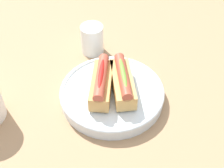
{
  "coord_description": "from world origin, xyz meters",
  "views": [
    {
      "loc": [
        -0.56,
        0.18,
        0.64
      ],
      "look_at": [
        -0.01,
        -0.01,
        0.06
      ],
      "focal_mm": 52.2,
      "sensor_mm": 36.0,
      "label": 1
    }
  ],
  "objects": [
    {
      "name": "ground_plane",
      "position": [
        0.0,
        0.0,
        0.0
      ],
      "size": [
        2.4,
        2.4,
        0.0
      ],
      "primitive_type": "plane",
      "color": "#9E7A56"
    },
    {
      "name": "serving_bowl",
      "position": [
        -0.01,
        -0.01,
        0.02
      ],
      "size": [
        0.27,
        0.27,
        0.04
      ],
      "color": "silver",
      "rests_on": "ground_plane"
    },
    {
      "name": "hotdog_front",
      "position": [
        -0.01,
        -0.04,
        0.06
      ],
      "size": [
        0.16,
        0.08,
        0.06
      ],
      "color": "tan",
      "rests_on": "serving_bowl"
    },
    {
      "name": "hotdog_back",
      "position": [
        0.0,
        0.01,
        0.06
      ],
      "size": [
        0.16,
        0.11,
        0.06
      ],
      "color": "tan",
      "rests_on": "serving_bowl"
    },
    {
      "name": "water_glass",
      "position": [
        0.21,
        -0.02,
        0.04
      ],
      "size": [
        0.07,
        0.07,
        0.09
      ],
      "color": "white",
      "rests_on": "ground_plane"
    }
  ]
}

